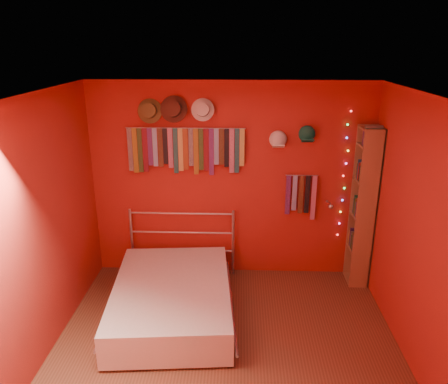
# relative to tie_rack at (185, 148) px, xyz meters

# --- Properties ---
(ground) EXTENTS (3.50, 3.50, 0.00)m
(ground) POSITION_rel_tie_rack_xyz_m (0.55, -1.69, -1.69)
(ground) COLOR brown
(ground) RESTS_ON ground
(back_wall) EXTENTS (3.50, 0.02, 2.50)m
(back_wall) POSITION_rel_tie_rack_xyz_m (0.55, 0.06, -0.44)
(back_wall) COLOR maroon
(back_wall) RESTS_ON ground
(right_wall) EXTENTS (0.02, 3.50, 2.50)m
(right_wall) POSITION_rel_tie_rack_xyz_m (2.30, -1.69, -0.44)
(right_wall) COLOR maroon
(right_wall) RESTS_ON ground
(left_wall) EXTENTS (0.02, 3.50, 2.50)m
(left_wall) POSITION_rel_tie_rack_xyz_m (-1.20, -1.69, -0.44)
(left_wall) COLOR maroon
(left_wall) RESTS_ON ground
(ceiling) EXTENTS (3.50, 3.50, 0.02)m
(ceiling) POSITION_rel_tie_rack_xyz_m (0.55, -1.69, 0.81)
(ceiling) COLOR white
(ceiling) RESTS_ON back_wall
(tie_rack) EXTENTS (1.45, 0.03, 0.59)m
(tie_rack) POSITION_rel_tie_rack_xyz_m (0.00, 0.00, 0.00)
(tie_rack) COLOR #BBBBC0
(tie_rack) RESTS_ON back_wall
(small_tie_rack) EXTENTS (0.40, 0.03, 0.59)m
(small_tie_rack) POSITION_rel_tie_rack_xyz_m (1.44, 0.00, -0.57)
(small_tie_rack) COLOR #BBBBC0
(small_tie_rack) RESTS_ON back_wall
(fedora_olive) EXTENTS (0.29, 0.16, 0.29)m
(fedora_olive) POSITION_rel_tie_rack_xyz_m (-0.41, -0.03, 0.46)
(fedora_olive) COLOR brown
(fedora_olive) RESTS_ON back_wall
(fedora_brown) EXTENTS (0.32, 0.17, 0.32)m
(fedora_brown) POSITION_rel_tie_rack_xyz_m (-0.12, -0.03, 0.48)
(fedora_brown) COLOR #4F281C
(fedora_brown) RESTS_ON back_wall
(fedora_white) EXTENTS (0.27, 0.15, 0.27)m
(fedora_white) POSITION_rel_tie_rack_xyz_m (0.22, -0.03, 0.48)
(fedora_white) COLOR white
(fedora_white) RESTS_ON back_wall
(cap_white) EXTENTS (0.19, 0.24, 0.19)m
(cap_white) POSITION_rel_tie_rack_xyz_m (1.12, 0.01, 0.12)
(cap_white) COLOR white
(cap_white) RESTS_ON back_wall
(cap_green) EXTENTS (0.19, 0.24, 0.19)m
(cap_green) POSITION_rel_tie_rack_xyz_m (1.46, 0.01, 0.18)
(cap_green) COLOR #176A4E
(cap_green) RESTS_ON back_wall
(fairy_lights) EXTENTS (0.06, 0.02, 1.61)m
(fairy_lights) POSITION_rel_tie_rack_xyz_m (1.95, 0.02, -0.34)
(fairy_lights) COLOR #FF3333
(fairy_lights) RESTS_ON back_wall
(reading_lamp) EXTENTS (0.06, 0.27, 0.08)m
(reading_lamp) POSITION_rel_tie_rack_xyz_m (1.77, -0.14, -0.67)
(reading_lamp) COLOR #BBBBC0
(reading_lamp) RESTS_ON back_wall
(bookshelf) EXTENTS (0.25, 0.34, 2.00)m
(bookshelf) POSITION_rel_tie_rack_xyz_m (2.21, -0.16, -0.67)
(bookshelf) COLOR olive
(bookshelf) RESTS_ON ground
(bed) EXTENTS (1.51, 1.91, 0.90)m
(bed) POSITION_rel_tie_rack_xyz_m (-0.07, -0.98, -1.48)
(bed) COLOR #BBBBC0
(bed) RESTS_ON ground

